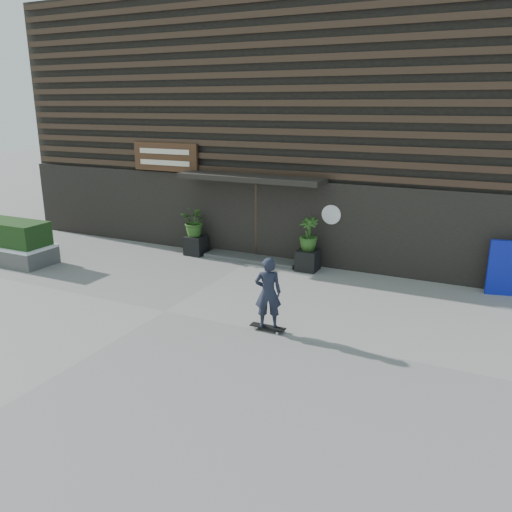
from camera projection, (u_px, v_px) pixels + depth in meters
The scene contains 11 objects.
ground at pixel (165, 311), 12.10m from camera, with size 80.00×80.00×0.00m, color gray.
entrance_step at pixel (252, 258), 16.06m from camera, with size 3.00×0.80×0.12m, color #464644.
planter_pot_left at pixel (196, 245), 16.61m from camera, with size 0.60×0.60×0.60m, color black.
bamboo_left at pixel (195, 221), 16.40m from camera, with size 0.86×0.75×0.96m, color #2D591E.
planter_pot_right at pixel (308, 260), 15.03m from camera, with size 0.60×0.60×0.60m, color black.
bamboo_right at pixel (309, 234), 14.81m from camera, with size 0.54×0.54×0.96m, color #2D591E.
raised_bed at pixel (3, 252), 16.02m from camera, with size 3.50×1.20×0.50m, color #484845.
snow_layer at pixel (2, 243), 15.94m from camera, with size 3.50×1.20×0.08m, color white.
hedge at pixel (0, 231), 15.83m from camera, with size 3.30×1.00×0.70m, color #173412.
building at pixel (314, 122), 19.59m from camera, with size 18.00×11.00×8.00m.
skateboarder at pixel (268, 293), 10.83m from camera, with size 0.78×0.57×1.63m.
Camera 1 is at (6.81, -9.21, 4.64)m, focal length 36.51 mm.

